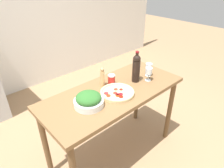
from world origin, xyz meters
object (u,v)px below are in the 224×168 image
wine_glass_near (149,72)px  salt_canister (111,80)px  salad_bowl (89,100)px  homemade_pizza (117,92)px  wine_bottle (136,68)px  wine_glass_far (149,67)px  pepper_mill (102,77)px

wine_glass_near → salt_canister: bearing=150.2°
wine_glass_near → salad_bowl: 0.75m
homemade_pizza → wine_bottle: bearing=9.6°
salad_bowl → wine_glass_far: bearing=0.5°
salt_canister → salad_bowl: bearing=-160.6°
homemade_pizza → wine_glass_far: bearing=4.6°
wine_glass_far → pepper_mill: (-0.53, 0.17, -0.01)m
wine_glass_near → homemade_pizza: size_ratio=0.44×
pepper_mill → homemade_pizza: pepper_mill is taller
salad_bowl → homemade_pizza: 0.32m
wine_glass_near → salad_bowl: bearing=175.3°
pepper_mill → salt_canister: 0.11m
wine_glass_far → salad_bowl: size_ratio=0.56×
wine_glass_near → pepper_mill: pepper_mill is taller
wine_glass_far → homemade_pizza: 0.53m
pepper_mill → homemade_pizza: size_ratio=0.62×
pepper_mill → salad_bowl: size_ratio=0.78×
salt_canister → pepper_mill: bearing=156.6°
homemade_pizza → salt_canister: 0.20m
wine_glass_near → salad_bowl: (-0.75, 0.06, -0.05)m
wine_glass_far → salt_canister: 0.46m
wine_glass_far → salt_canister: bearing=163.2°
wine_glass_far → homemade_pizza: size_ratio=0.44×
pepper_mill → salad_bowl: 0.36m
salad_bowl → homemade_pizza: (0.31, -0.03, -0.04)m
wine_bottle → salt_canister: wine_bottle is taller
pepper_mill → salad_bowl: (-0.31, -0.18, -0.04)m
salad_bowl → homemade_pizza: salad_bowl is taller
wine_glass_far → homemade_pizza: (-0.52, -0.04, -0.09)m
salad_bowl → salt_canister: 0.42m
wine_bottle → salad_bowl: (-0.64, -0.02, -0.10)m
salad_bowl → homemade_pizza: size_ratio=0.80×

